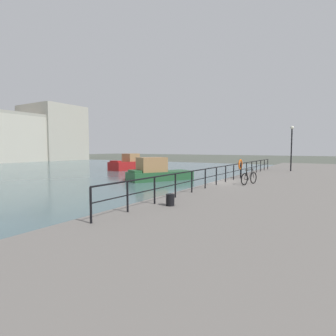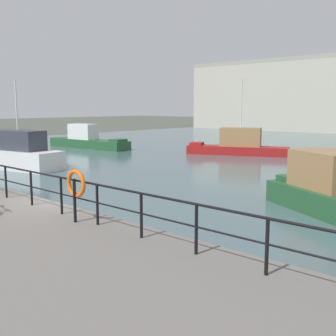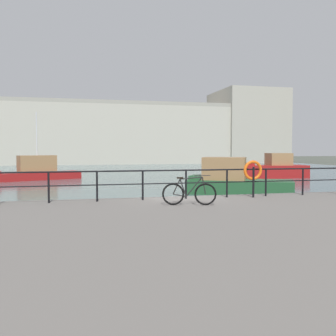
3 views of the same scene
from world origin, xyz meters
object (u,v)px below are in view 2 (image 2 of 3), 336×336
at_px(moored_blue_motorboat, 12,154).
at_px(moored_cabin_cruiser, 238,145).
at_px(life_ring_stand, 76,185).
at_px(moored_green_narrowboat, 87,140).

bearing_deg(moored_blue_motorboat, moored_cabin_cruiser, -124.17).
xyz_separation_m(moored_cabin_cruiser, moored_blue_motorboat, (-6.91, -16.54, 0.15)).
relative_size(moored_cabin_cruiser, moored_blue_motorboat, 1.05).
relative_size(moored_blue_motorboat, life_ring_stand, 5.79).
distance_m(moored_cabin_cruiser, moored_blue_motorboat, 17.92).
relative_size(moored_cabin_cruiser, life_ring_stand, 6.06).
relative_size(moored_cabin_cruiser, moored_green_narrowboat, 0.86).
bearing_deg(moored_cabin_cruiser, moored_green_narrowboat, -4.74).
height_order(moored_green_narrowboat, moored_blue_motorboat, moored_blue_motorboat).
bearing_deg(life_ring_stand, moored_green_narrowboat, 142.48).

